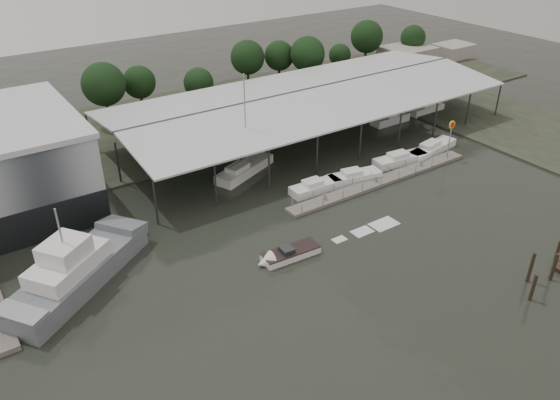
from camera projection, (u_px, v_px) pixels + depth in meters
ground at (340, 261)px, 53.60m from camera, size 200.00×200.00×0.00m
land_strip_far at (165, 127)px, 83.74m from camera, size 140.00×30.00×0.30m
land_strip_east at (527, 130)px, 82.70m from camera, size 20.00×60.00×0.30m
covered_boat_shed at (309, 93)px, 78.99m from camera, size 58.24×24.00×6.96m
floating_dock at (381, 181)px, 68.01m from camera, size 28.00×2.00×1.40m
shell_fuel_sign at (451, 132)px, 72.02m from camera, size 1.10×0.18×5.55m
distant_commercial_buildings at (422, 55)px, 113.62m from camera, size 22.00×8.00×4.00m
grey_trawler at (78, 269)px, 49.98m from camera, size 16.03×13.20×8.84m
white_sailboat at (244, 169)px, 69.82m from camera, size 9.65×6.06×13.18m
speedboat_underway at (286, 255)px, 53.87m from camera, size 17.67×3.26×2.00m
moored_cruiser_0 at (315, 187)px, 65.77m from camera, size 6.64×2.41×1.70m
moored_cruiser_1 at (354, 177)px, 68.12m from camera, size 7.10×3.47×1.70m
moored_cruiser_2 at (400, 159)px, 72.58m from camera, size 7.95×3.04×1.70m
moored_cruiser_3 at (432, 149)px, 75.50m from camera, size 9.18×3.70×1.70m
horizon_tree_line at (270, 58)px, 96.55m from camera, size 70.33×10.89×9.79m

